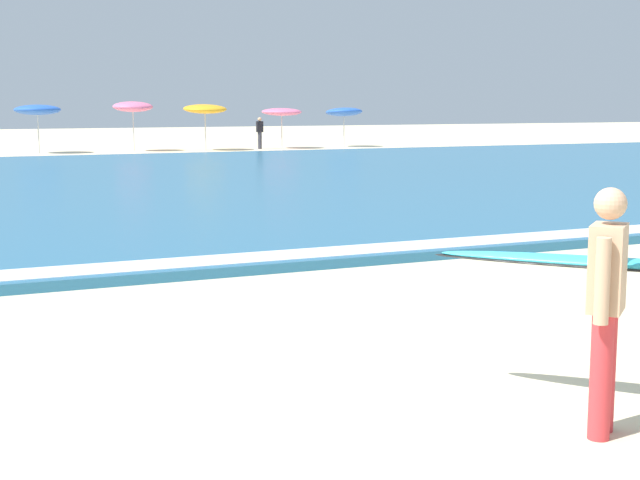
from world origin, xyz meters
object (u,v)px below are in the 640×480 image
object	(u,v)px
beach_umbrella_3	(37,110)
beach_umbrella_5	(205,109)
beach_umbrella_7	(344,112)
beachgoer_near_row_left	(260,132)
beach_umbrella_4	(133,107)
surfer_with_board	(612,283)
beach_umbrella_6	(282,112)

from	to	relation	value
beach_umbrella_3	beach_umbrella_5	xyz separation A→B (m)	(7.74, -0.58, 0.02)
beach_umbrella_7	beachgoer_near_row_left	bearing A→B (deg)	-176.83
beach_umbrella_3	beach_umbrella_4	xyz separation A→B (m)	(4.39, 0.08, 0.13)
beach_umbrella_3	beach_umbrella_7	world-z (taller)	beach_umbrella_3
surfer_with_board	beach_umbrella_5	bearing A→B (deg)	76.30
beach_umbrella_5	beach_umbrella_7	bearing A→B (deg)	3.72
beach_umbrella_5	beachgoer_near_row_left	bearing A→B (deg)	4.63
beach_umbrella_4	beachgoer_near_row_left	distance (m)	6.40
beachgoer_near_row_left	beach_umbrella_7	bearing A→B (deg)	3.17
surfer_with_board	beach_umbrella_5	size ratio (longest dim) A/B	1.01
beach_umbrella_3	beachgoer_near_row_left	size ratio (longest dim) A/B	1.40
beach_umbrella_3	beachgoer_near_row_left	distance (m)	10.71
beach_umbrella_4	beach_umbrella_7	distance (m)	11.08
beach_umbrella_6	beach_umbrella_3	bearing A→B (deg)	178.18
beach_umbrella_3	beach_umbrella_7	bearing A→B (deg)	-0.30
beachgoer_near_row_left	beach_umbrella_5	bearing A→B (deg)	-175.37
beach_umbrella_3	beach_umbrella_6	size ratio (longest dim) A/B	1.08
beach_umbrella_5	beach_umbrella_6	world-z (taller)	beach_umbrella_5
beach_umbrella_5	beach_umbrella_7	xyz separation A→B (m)	(7.72, 0.50, -0.18)
beach_umbrella_3	beachgoer_near_row_left	world-z (taller)	beach_umbrella_3
surfer_with_board	beach_umbrella_6	size ratio (longest dim) A/B	1.12
surfer_with_board	beach_umbrella_7	bearing A→B (deg)	66.32
beach_umbrella_6	beach_umbrella_4	bearing A→B (deg)	176.46
beach_umbrella_7	beach_umbrella_5	bearing A→B (deg)	-176.28
beach_umbrella_3	beach_umbrella_4	bearing A→B (deg)	1.10
beach_umbrella_5	beach_umbrella_6	distance (m)	4.09
beach_umbrella_4	beach_umbrella_6	xyz separation A→B (m)	(7.43, -0.46, -0.27)
beach_umbrella_3	beachgoer_near_row_left	bearing A→B (deg)	-1.87
surfer_with_board	beach_umbrella_6	distance (m)	41.02
beach_umbrella_5	beach_umbrella_7	distance (m)	7.74
surfer_with_board	beachgoer_near_row_left	distance (m)	40.66
beach_umbrella_6	beachgoer_near_row_left	distance (m)	1.54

